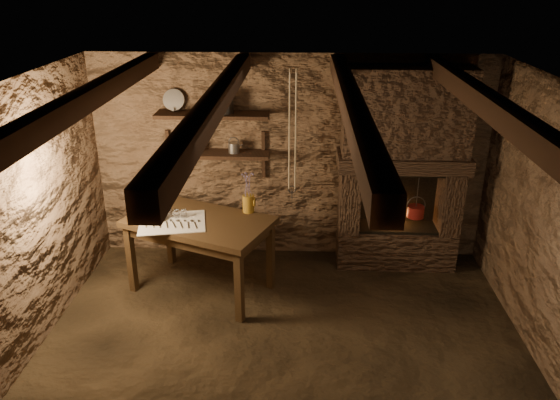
{
  "coord_description": "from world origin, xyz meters",
  "views": [
    {
      "loc": [
        0.15,
        -3.99,
        3.21
      ],
      "look_at": [
        -0.06,
        0.9,
        1.15
      ],
      "focal_mm": 35.0,
      "sensor_mm": 36.0,
      "label": 1
    }
  ],
  "objects_px": {
    "stoneware_jug": "(248,195)",
    "red_pot": "(416,211)",
    "work_table": "(201,252)",
    "wooden_bowl": "(151,216)",
    "iron_stockpot": "(223,106)"
  },
  "relations": [
    {
      "from": "stoneware_jug",
      "to": "wooden_bowl",
      "type": "relative_size",
      "value": 1.3
    },
    {
      "from": "stoneware_jug",
      "to": "iron_stockpot",
      "type": "bearing_deg",
      "value": 128.63
    },
    {
      "from": "stoneware_jug",
      "to": "red_pot",
      "type": "relative_size",
      "value": 0.81
    },
    {
      "from": "work_table",
      "to": "wooden_bowl",
      "type": "height_order",
      "value": "wooden_bowl"
    },
    {
      "from": "iron_stockpot",
      "to": "work_table",
      "type": "bearing_deg",
      "value": -104.3
    },
    {
      "from": "wooden_bowl",
      "to": "iron_stockpot",
      "type": "xyz_separation_m",
      "value": [
        0.69,
        0.77,
        0.98
      ]
    },
    {
      "from": "stoneware_jug",
      "to": "wooden_bowl",
      "type": "bearing_deg",
      "value": -158.12
    },
    {
      "from": "work_table",
      "to": "red_pot",
      "type": "relative_size",
      "value": 3.09
    },
    {
      "from": "work_table",
      "to": "stoneware_jug",
      "type": "relative_size",
      "value": 3.81
    },
    {
      "from": "stoneware_jug",
      "to": "red_pot",
      "type": "height_order",
      "value": "stoneware_jug"
    },
    {
      "from": "work_table",
      "to": "red_pot",
      "type": "bearing_deg",
      "value": 37.72
    },
    {
      "from": "work_table",
      "to": "iron_stockpot",
      "type": "distance_m",
      "value": 1.6
    },
    {
      "from": "wooden_bowl",
      "to": "red_pot",
      "type": "distance_m",
      "value": 2.93
    },
    {
      "from": "work_table",
      "to": "red_pot",
      "type": "xyz_separation_m",
      "value": [
        2.36,
        0.63,
        0.25
      ]
    },
    {
      "from": "work_table",
      "to": "iron_stockpot",
      "type": "xyz_separation_m",
      "value": [
        0.19,
        0.75,
        1.4
      ]
    }
  ]
}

